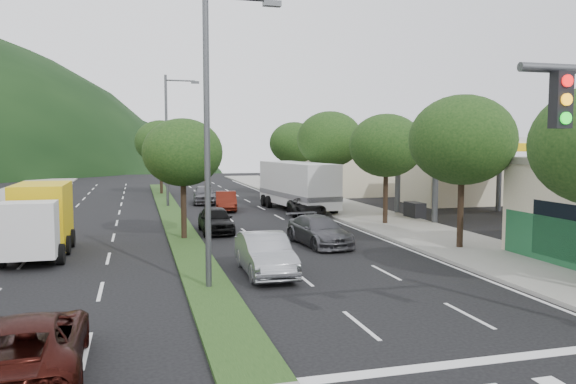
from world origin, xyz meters
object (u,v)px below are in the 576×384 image
object	(u,v)px
suv_maroon	(29,345)
box_truck	(40,222)
car_queue_e	(204,194)
sedan_silver	(265,254)
car_queue_a	(216,220)
tree_r_c	(386,146)
tree_med_near	(183,153)
car_queue_d	(306,207)
streetlight_mid	(169,134)
tree_r_e	(294,143)
tree_r_d	(330,139)
streetlight_near	(213,122)
tree_r_b	(462,140)
tree_med_far	(161,142)
car_queue_c	(226,201)
motorhome	(297,185)
car_queue_b	(319,231)

from	to	relation	value
suv_maroon	box_truck	distance (m)	13.96
suv_maroon	car_queue_e	bearing A→B (deg)	-105.21
sedan_silver	car_queue_a	world-z (taller)	sedan_silver
tree_r_c	tree_med_near	size ratio (longest dim) A/B	1.08
suv_maroon	car_queue_d	xyz separation A→B (m)	(13.07, 22.91, -0.04)
streetlight_mid	car_queue_e	size ratio (longest dim) A/B	2.25
tree_r_e	tree_r_d	bearing A→B (deg)	-90.00
suv_maroon	car_queue_a	xyz separation A→B (m)	(6.38, 17.91, 0.04)
streetlight_near	tree_r_e	bearing A→B (deg)	69.77
tree_r_c	tree_r_e	distance (m)	20.00
tree_r_b	tree_med_far	size ratio (longest dim) A/B	1.00
car_queue_e	box_truck	size ratio (longest dim) A/B	0.71
sedan_silver	car_queue_e	size ratio (longest dim) A/B	1.04
tree_med_near	streetlight_near	bearing A→B (deg)	-88.82
tree_med_far	car_queue_c	distance (m)	15.27
tree_med_near	car_queue_d	world-z (taller)	tree_med_near
tree_med_far	car_queue_e	world-z (taller)	tree_med_far
tree_med_far	motorhome	size ratio (longest dim) A/B	0.74
streetlight_near	car_queue_a	world-z (taller)	streetlight_near
suv_maroon	motorhome	distance (m)	29.74
tree_r_c	suv_maroon	xyz separation A→B (m)	(-16.52, -18.00, -4.07)
streetlight_near	car_queue_d	xyz separation A→B (m)	(8.35, 16.91, -4.94)
car_queue_c	motorhome	bearing A→B (deg)	-8.71
suv_maroon	sedan_silver	bearing A→B (deg)	-133.96
tree_r_c	car_queue_e	world-z (taller)	tree_r_c
tree_r_d	sedan_silver	distance (m)	22.93
sedan_silver	streetlight_near	bearing A→B (deg)	-140.57
tree_r_e	motorhome	size ratio (longest dim) A/B	0.72
tree_r_b	tree_med_near	size ratio (longest dim) A/B	1.15
tree_r_b	suv_maroon	bearing A→B (deg)	-148.81
tree_r_c	suv_maroon	bearing A→B (deg)	-132.54
tree_r_d	tree_med_near	distance (m)	16.99
tree_r_b	motorhome	distance (m)	17.03
tree_r_e	box_truck	size ratio (longest dim) A/B	1.07
streetlight_mid	sedan_silver	xyz separation A→B (m)	(2.11, -23.31, -4.82)
suv_maroon	car_queue_c	xyz separation A→B (m)	(8.51, 27.91, 0.01)
tree_r_e	streetlight_near	xyz separation A→B (m)	(-11.79, -32.00, 0.69)
tree_r_e	tree_med_near	world-z (taller)	tree_r_e
tree_r_c	tree_med_far	world-z (taller)	tree_med_far
sedan_silver	streetlight_mid	bearing A→B (deg)	95.95
car_queue_b	tree_med_near	bearing A→B (deg)	147.04
tree_r_d	suv_maroon	world-z (taller)	tree_r_d
streetlight_mid	motorhome	bearing A→B (deg)	-27.30
sedan_silver	tree_med_far	bearing A→B (deg)	94.64
box_truck	car_queue_a	bearing A→B (deg)	-153.72
car_queue_e	streetlight_near	bearing A→B (deg)	-89.69
streetlight_near	motorhome	world-z (taller)	streetlight_near
car_queue_e	streetlight_mid	bearing A→B (deg)	-139.51
tree_r_b	tree_med_far	world-z (taller)	tree_r_b
tree_r_c	box_truck	distance (m)	19.14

